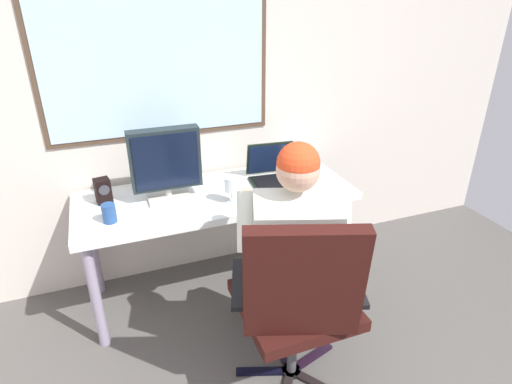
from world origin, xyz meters
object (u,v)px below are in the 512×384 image
(laptop, at_px, (273,171))
(crt_monitor, at_px, (166,162))
(desk, at_px, (217,204))
(desk_speaker, at_px, (103,191))
(coffee_mug, at_px, (109,213))
(office_chair, at_px, (298,299))
(wine_glass, at_px, (232,186))
(person_seated, at_px, (291,250))

(laptop, bearing_deg, crt_monitor, -177.85)
(desk, bearing_deg, crt_monitor, 173.28)
(laptop, relative_size, desk_speaker, 2.27)
(coffee_mug, bearing_deg, office_chair, -46.64)
(laptop, relative_size, wine_glass, 2.09)
(desk, xyz_separation_m, person_seated, (0.19, -0.69, 0.04))
(office_chair, xyz_separation_m, wine_glass, (-0.06, 0.78, 0.23))
(office_chair, height_order, crt_monitor, crt_monitor)
(person_seated, xyz_separation_m, coffee_mug, (-0.82, 0.54, 0.09))
(desk, distance_m, person_seated, 0.71)
(office_chair, height_order, coffee_mug, office_chair)
(laptop, xyz_separation_m, coffee_mug, (-1.03, -0.20, -0.01))
(wine_glass, bearing_deg, coffee_mug, 179.16)
(crt_monitor, distance_m, wine_glass, 0.41)
(desk_speaker, bearing_deg, desk, -9.87)
(wine_glass, height_order, desk_speaker, wine_glass)
(office_chair, relative_size, laptop, 3.17)
(desk, height_order, person_seated, person_seated)
(crt_monitor, xyz_separation_m, laptop, (0.69, 0.03, -0.17))
(laptop, distance_m, coffee_mug, 1.05)
(crt_monitor, bearing_deg, wine_glass, -29.05)
(desk, relative_size, laptop, 5.07)
(person_seated, distance_m, coffee_mug, 0.99)
(office_chair, bearing_deg, desk, 96.94)
(laptop, height_order, coffee_mug, laptop)
(crt_monitor, bearing_deg, laptop, 2.15)
(person_seated, bearing_deg, crt_monitor, 123.39)
(crt_monitor, xyz_separation_m, desk_speaker, (-0.36, 0.08, -0.16))
(crt_monitor, xyz_separation_m, wine_glass, (0.34, -0.19, -0.13))
(office_chair, bearing_deg, wine_glass, 94.45)
(office_chair, distance_m, person_seated, 0.27)
(office_chair, distance_m, coffee_mug, 1.10)
(desk, distance_m, crt_monitor, 0.42)
(office_chair, relative_size, desk_speaker, 7.19)
(crt_monitor, height_order, coffee_mug, crt_monitor)
(laptop, relative_size, coffee_mug, 3.15)
(desk, height_order, laptop, laptop)
(desk, bearing_deg, person_seated, -74.51)
(desk, bearing_deg, desk_speaker, 170.13)
(wine_glass, bearing_deg, laptop, 31.37)
(office_chair, height_order, wine_glass, office_chair)
(laptop, bearing_deg, office_chair, -106.18)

